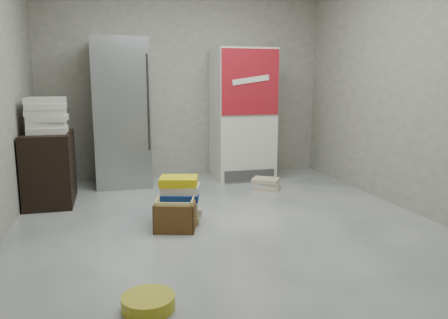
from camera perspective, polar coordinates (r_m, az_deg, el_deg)
ground at (r=4.11m, az=0.99°, el=-9.15°), size 5.00×5.00×0.00m
room_shell at (r=3.91m, az=1.07°, el=16.59°), size 4.04×5.04×2.82m
steel_fridge at (r=5.88m, az=-13.24°, el=5.91°), size 0.70×0.72×1.90m
coke_cooler at (r=6.15m, az=2.41°, el=5.92°), size 0.80×0.73×1.80m
wood_shelf at (r=5.27m, az=-21.82°, el=-1.06°), size 0.50×0.80×0.80m
supply_box_stack at (r=5.19m, az=-22.14°, el=5.39°), size 0.43×0.43×0.39m
phonebook_stack_main at (r=4.30m, az=-5.75°, el=-5.23°), size 0.44×0.39×0.45m
phonebook_stack_side at (r=5.59m, az=5.53°, el=-3.19°), size 0.42×0.39×0.15m
cardboard_box at (r=4.14m, az=-6.30°, el=-7.32°), size 0.46×0.46×0.30m
bucket_lid at (r=2.82m, az=-9.86°, el=-17.92°), size 0.37×0.37×0.09m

